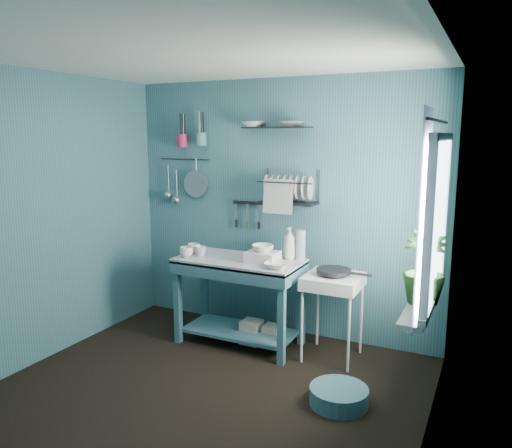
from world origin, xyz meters
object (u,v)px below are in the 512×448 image
at_px(storage_tin_large, 251,332).
at_px(colander, 196,184).
at_px(work_counter, 240,301).
at_px(utensil_cup_magenta, 182,141).
at_px(wash_tub, 263,257).
at_px(dish_rack, 288,187).
at_px(mug_right, 194,248).
at_px(frying_pan, 334,271).
at_px(utensil_cup_teal, 201,139).
at_px(hotplate_stand, 332,317).
at_px(mug_mid, 201,251).
at_px(water_bottle, 300,245).
at_px(mug_left, 186,252).
at_px(floor_basin, 339,396).
at_px(potted_plant, 424,267).
at_px(storage_tin_small, 272,335).
at_px(soap_bottle, 290,243).

bearing_deg(storage_tin_large, colander, 154.90).
distance_m(work_counter, utensil_cup_magenta, 1.78).
height_order(work_counter, wash_tub, wash_tub).
relative_size(dish_rack, storage_tin_large, 2.50).
distance_m(mug_right, frying_pan, 1.39).
bearing_deg(colander, utensil_cup_teal, -17.53).
height_order(frying_pan, utensil_cup_teal, utensil_cup_teal).
xyz_separation_m(hotplate_stand, colander, (-1.63, 0.37, 1.07)).
bearing_deg(frying_pan, mug_mid, -173.59).
xyz_separation_m(utensil_cup_magenta, colander, (0.14, 0.03, -0.45)).
height_order(water_bottle, utensil_cup_teal, utensil_cup_teal).
bearing_deg(mug_left, floor_basin, -16.77).
relative_size(utensil_cup_magenta, storage_tin_large, 0.59).
bearing_deg(wash_tub, mug_right, 178.47).
height_order(water_bottle, potted_plant, potted_plant).
bearing_deg(mug_mid, storage_tin_large, 12.91).
bearing_deg(storage_tin_small, hotplate_stand, 0.19).
distance_m(mug_mid, colander, 0.86).
height_order(mug_left, dish_rack, dish_rack).
bearing_deg(frying_pan, water_bottle, 159.19).
distance_m(soap_bottle, utensil_cup_teal, 1.45).
distance_m(potted_plant, floor_basin, 1.15).
distance_m(potted_plant, storage_tin_small, 1.82).
bearing_deg(potted_plant, storage_tin_small, 155.87).
bearing_deg(water_bottle, mug_right, -167.83).
height_order(mug_mid, colander, colander).
distance_m(mug_mid, soap_bottle, 0.85).
xyz_separation_m(work_counter, floor_basin, (1.17, -0.66, -0.35)).
relative_size(wash_tub, hotplate_stand, 0.37).
relative_size(hotplate_stand, utensil_cup_teal, 5.85).
bearing_deg(wash_tub, utensil_cup_magenta, 158.91).
distance_m(soap_bottle, colander, 1.29).
bearing_deg(storage_tin_large, mug_mid, -167.09).
height_order(hotplate_stand, colander, colander).
bearing_deg(mug_mid, mug_right, 153.43).
relative_size(storage_tin_large, floor_basin, 0.51).
xyz_separation_m(mug_mid, mug_right, (-0.12, 0.06, 0.00)).
height_order(water_bottle, hotplate_stand, water_bottle).
height_order(dish_rack, storage_tin_small, dish_rack).
distance_m(utensil_cup_teal, floor_basin, 2.82).
xyz_separation_m(utensil_cup_teal, colander, (-0.09, 0.03, -0.46)).
bearing_deg(mug_left, potted_plant, -10.10).
height_order(frying_pan, storage_tin_large, frying_pan).
bearing_deg(water_bottle, hotplate_stand, -20.81).
bearing_deg(water_bottle, dish_rack, 141.47).
bearing_deg(wash_tub, soap_bottle, 52.31).
height_order(colander, storage_tin_large, colander).
bearing_deg(utensil_cup_magenta, storage_tin_large, -20.48).
relative_size(soap_bottle, potted_plant, 0.60).
bearing_deg(dish_rack, wash_tub, -100.54).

